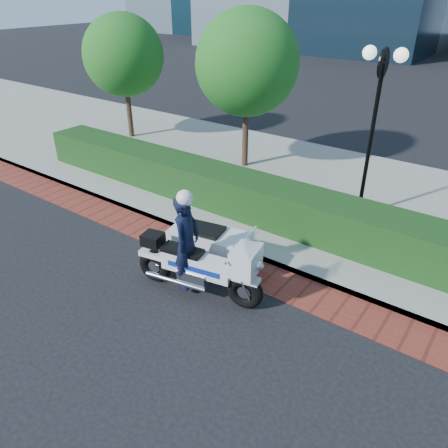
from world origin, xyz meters
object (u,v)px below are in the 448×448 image
Objects in this scene: police_motorcycle at (202,250)px; tree_a at (123,56)px; lamppost at (376,110)px; tree_b at (247,63)px.

tree_a is at bearing 134.06° from police_motorcycle.
lamppost is 0.92× the size of tree_a.
tree_a is at bearing 172.59° from lamppost.
tree_a is (-10.00, 1.30, 0.26)m from lamppost.
lamppost is 0.86× the size of tree_b.
tree_a reaches higher than police_motorcycle.
lamppost is at bearing -7.41° from tree_a.
tree_b reaches higher than lamppost.
tree_b is at bearing 105.05° from police_motorcycle.
police_motorcycle is (2.84, -5.88, -2.66)m from tree_b.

